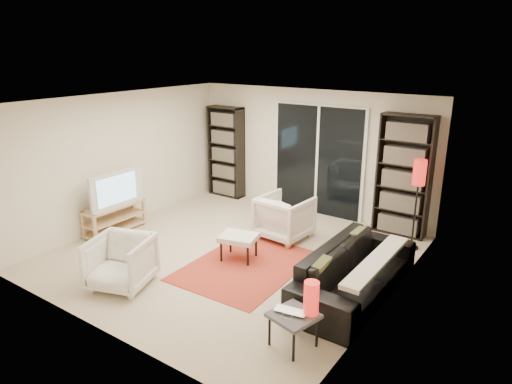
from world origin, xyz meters
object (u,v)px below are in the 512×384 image
(bookshelf_right, at_px, (404,176))
(armchair_back, at_px, (285,217))
(armchair_front, at_px, (121,262))
(bookshelf_left, at_px, (226,152))
(sofa, at_px, (355,271))
(side_table, at_px, (294,318))
(tv_stand, at_px, (115,218))
(floor_lamp, at_px, (419,181))
(ottoman, at_px, (239,238))

(bookshelf_right, height_order, armchair_back, bookshelf_right)
(armchair_front, bearing_deg, bookshelf_left, 89.11)
(bookshelf_left, height_order, armchair_front, bookshelf_left)
(bookshelf_left, relative_size, armchair_back, 2.37)
(sofa, distance_m, armchair_back, 2.07)
(bookshelf_left, relative_size, side_table, 3.52)
(armchair_back, distance_m, side_table, 3.01)
(tv_stand, distance_m, armchair_front, 2.05)
(side_table, distance_m, floor_lamp, 3.43)
(tv_stand, distance_m, side_table, 4.37)
(tv_stand, bearing_deg, armchair_back, 29.77)
(bookshelf_left, xyz_separation_m, tv_stand, (-0.32, -2.79, -0.71))
(floor_lamp, bearing_deg, bookshelf_left, 173.37)
(armchair_back, bearing_deg, bookshelf_right, -136.11)
(side_table, xyz_separation_m, floor_lamp, (0.30, 3.32, 0.79))
(ottoman, height_order, floor_lamp, floor_lamp)
(tv_stand, height_order, ottoman, tv_stand)
(sofa, distance_m, side_table, 1.43)
(side_table, bearing_deg, bookshelf_right, 91.23)
(armchair_front, height_order, ottoman, armchair_front)
(ottoman, bearing_deg, sofa, 0.95)
(side_table, relative_size, floor_lamp, 0.37)
(tv_stand, bearing_deg, bookshelf_right, 33.78)
(bookshelf_left, distance_m, side_table, 5.51)
(bookshelf_right, height_order, tv_stand, bookshelf_right)
(tv_stand, relative_size, sofa, 0.50)
(bookshelf_right, xyz_separation_m, armchair_front, (-2.52, -4.01, -0.69))
(floor_lamp, bearing_deg, side_table, -95.13)
(tv_stand, height_order, armchair_back, armchair_back)
(tv_stand, distance_m, armchair_back, 3.00)
(bookshelf_right, bearing_deg, ottoman, -125.05)
(side_table, bearing_deg, tv_stand, 166.41)
(bookshelf_right, bearing_deg, tv_stand, -146.22)
(sofa, bearing_deg, side_table, 175.96)
(sofa, xyz_separation_m, floor_lamp, (0.19, 1.90, 0.81))
(bookshelf_right, relative_size, armchair_back, 2.55)
(tv_stand, xyz_separation_m, armchair_back, (2.60, 1.49, 0.11))
(tv_stand, bearing_deg, ottoman, 8.38)
(ottoman, bearing_deg, armchair_front, -117.37)
(bookshelf_left, distance_m, tv_stand, 2.90)
(tv_stand, relative_size, floor_lamp, 0.77)
(tv_stand, distance_m, ottoman, 2.49)
(armchair_front, bearing_deg, armchair_back, 51.29)
(sofa, bearing_deg, bookshelf_right, 5.09)
(sofa, bearing_deg, ottoman, 91.41)
(bookshelf_left, xyz_separation_m, floor_lamp, (4.23, -0.49, 0.17))
(bookshelf_left, distance_m, ottoman, 3.30)
(armchair_back, relative_size, armchair_front, 1.05)
(bookshelf_left, xyz_separation_m, armchair_back, (2.29, -1.30, -0.60))
(ottoman, xyz_separation_m, side_table, (1.78, -1.39, 0.01))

